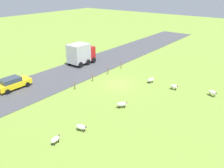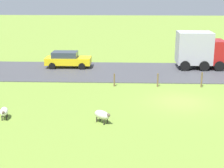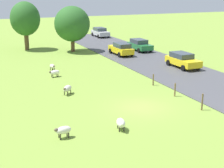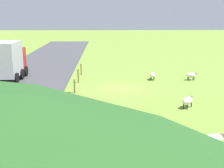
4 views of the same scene
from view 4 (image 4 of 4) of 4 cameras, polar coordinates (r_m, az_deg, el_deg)
ground_plane at (r=24.83m, az=1.72°, el=-0.89°), size 160.00×160.00×0.00m
road_strip at (r=25.82m, az=-17.79°, el=-0.91°), size 8.00×80.00×0.06m
sheep_0 at (r=28.71m, az=14.89°, el=1.67°), size 1.06×0.56×0.74m
sheep_2 at (r=14.92m, az=18.84°, el=-9.87°), size 1.17×0.69×0.69m
sheep_3 at (r=28.16m, az=7.75°, el=1.73°), size 0.75×1.17×0.74m
sheep_4 at (r=20.39m, az=14.25°, el=-3.10°), size 1.11×1.17×0.76m
fence_post_0 at (r=30.35m, az=-5.91°, el=2.79°), size 0.12×0.12×1.10m
fence_post_1 at (r=26.91m, az=-6.46°, el=1.52°), size 0.12×0.12×1.23m
fence_post_2 at (r=23.53m, az=-7.16°, el=-0.42°), size 0.12×0.12×1.10m
fence_post_3 at (r=20.18m, az=-8.10°, el=-2.91°), size 0.12×0.12×1.05m
truck_0 at (r=29.05m, az=-19.65°, el=4.34°), size 2.86×4.50×3.56m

